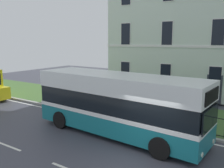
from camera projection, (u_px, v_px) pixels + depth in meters
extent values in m
cube|color=#3D3E49|center=(140.00, 165.00, 9.60)|extent=(60.00, 56.00, 0.06)
cube|color=silver|center=(172.00, 135.00, 12.60)|extent=(54.00, 0.14, 0.01)
cube|color=silver|center=(7.00, 146.00, 11.33)|extent=(2.00, 0.12, 0.01)
cube|color=#9E9E99|center=(175.00, 131.00, 12.98)|extent=(57.00, 0.24, 0.12)
cube|color=#446832|center=(190.00, 117.00, 15.33)|extent=(57.00, 5.46, 0.12)
cube|color=white|center=(217.00, 47.00, 17.78)|extent=(19.36, 0.06, 0.20)
cube|color=#2D333D|center=(214.00, 89.00, 18.33)|extent=(1.10, 0.06, 2.20)
cube|color=white|center=(125.00, 72.00, 22.36)|extent=(0.98, 0.04, 1.95)
cube|color=black|center=(125.00, 72.00, 22.34)|extent=(0.88, 0.03, 1.85)
cube|color=white|center=(165.00, 75.00, 20.28)|extent=(0.98, 0.04, 1.95)
cube|color=black|center=(165.00, 75.00, 20.26)|extent=(0.88, 0.03, 1.85)
cube|color=white|center=(215.00, 79.00, 18.19)|extent=(0.98, 0.04, 1.95)
cube|color=black|center=(215.00, 79.00, 18.18)|extent=(0.88, 0.03, 1.85)
cube|color=white|center=(126.00, 34.00, 21.76)|extent=(0.98, 0.04, 1.95)
cube|color=black|center=(126.00, 34.00, 21.74)|extent=(0.88, 0.03, 1.85)
cube|color=white|center=(167.00, 33.00, 19.68)|extent=(0.98, 0.04, 1.95)
cube|color=black|center=(167.00, 33.00, 19.66)|extent=(0.88, 0.03, 1.85)
cube|color=white|center=(218.00, 32.00, 17.60)|extent=(0.98, 0.04, 1.95)
cube|color=black|center=(218.00, 32.00, 17.58)|extent=(0.88, 0.03, 1.85)
cube|color=black|center=(188.00, 114.00, 12.73)|extent=(14.43, 0.04, 0.04)
cube|color=black|center=(187.00, 129.00, 12.88)|extent=(14.43, 0.04, 0.04)
cylinder|color=black|center=(82.00, 103.00, 16.69)|extent=(0.02, 0.02, 0.95)
cylinder|color=black|center=(87.00, 104.00, 16.45)|extent=(0.02, 0.02, 0.95)
cylinder|color=black|center=(93.00, 105.00, 16.21)|extent=(0.02, 0.02, 0.95)
cylinder|color=black|center=(98.00, 106.00, 15.97)|extent=(0.02, 0.02, 0.95)
cylinder|color=black|center=(104.00, 107.00, 15.72)|extent=(0.02, 0.02, 0.95)
cylinder|color=black|center=(109.00, 108.00, 15.48)|extent=(0.02, 0.02, 0.95)
cylinder|color=black|center=(115.00, 109.00, 15.24)|extent=(0.02, 0.02, 0.95)
cylinder|color=black|center=(121.00, 110.00, 15.00)|extent=(0.02, 0.02, 0.95)
cylinder|color=black|center=(128.00, 112.00, 14.75)|extent=(0.02, 0.02, 0.95)
cylinder|color=black|center=(134.00, 113.00, 14.51)|extent=(0.02, 0.02, 0.95)
cylinder|color=black|center=(141.00, 114.00, 14.27)|extent=(0.02, 0.02, 0.95)
cylinder|color=black|center=(148.00, 115.00, 14.02)|extent=(0.02, 0.02, 0.95)
cylinder|color=black|center=(156.00, 116.00, 13.78)|extent=(0.02, 0.02, 0.95)
cylinder|color=black|center=(163.00, 118.00, 13.54)|extent=(0.02, 0.02, 0.95)
cylinder|color=black|center=(171.00, 119.00, 13.30)|extent=(0.02, 0.02, 0.95)
cylinder|color=black|center=(179.00, 121.00, 13.05)|extent=(0.02, 0.02, 0.95)
cylinder|color=black|center=(187.00, 122.00, 12.81)|extent=(0.02, 0.02, 0.95)
cylinder|color=black|center=(196.00, 124.00, 12.57)|extent=(0.02, 0.02, 0.95)
cylinder|color=black|center=(205.00, 125.00, 12.33)|extent=(0.02, 0.02, 0.95)
cylinder|color=black|center=(215.00, 127.00, 12.08)|extent=(0.02, 0.02, 0.95)
cube|color=#176E7A|center=(117.00, 119.00, 12.68)|extent=(9.35, 3.12, 1.04)
cube|color=white|center=(117.00, 111.00, 12.60)|extent=(9.37, 3.14, 0.20)
cube|color=black|center=(117.00, 101.00, 12.51)|extent=(9.27, 3.08, 0.98)
cube|color=silver|center=(117.00, 83.00, 12.35)|extent=(9.35, 3.12, 0.87)
cube|color=black|center=(210.00, 118.00, 9.79)|extent=(0.20, 2.12, 0.90)
cube|color=black|center=(212.00, 96.00, 9.63)|extent=(0.18, 1.82, 0.55)
cylinder|color=silver|center=(214.00, 141.00, 10.64)|extent=(0.05, 0.20, 0.20)
cylinder|color=silver|center=(202.00, 155.00, 9.37)|extent=(0.05, 0.20, 0.20)
cylinder|color=black|center=(182.00, 131.00, 11.90)|extent=(0.98, 0.36, 0.96)
cylinder|color=black|center=(160.00, 148.00, 9.99)|extent=(0.98, 0.36, 0.96)
cylinder|color=black|center=(90.00, 110.00, 15.48)|extent=(0.98, 0.36, 0.96)
cylinder|color=black|center=(61.00, 120.00, 13.58)|extent=(0.98, 0.36, 0.96)
cylinder|color=black|center=(4.00, 96.00, 20.09)|extent=(0.69, 0.24, 0.68)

